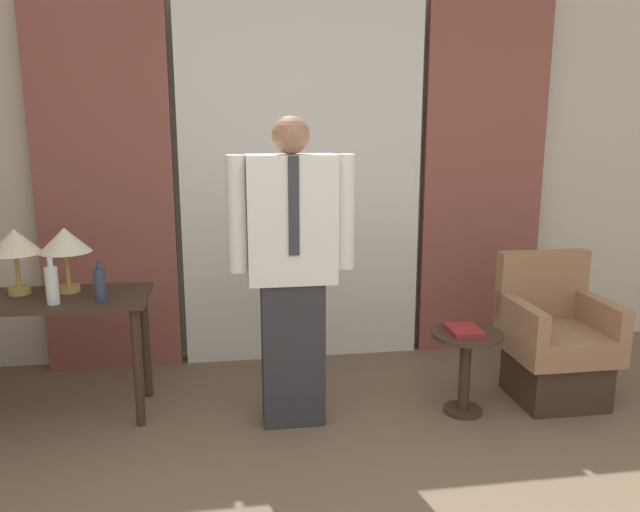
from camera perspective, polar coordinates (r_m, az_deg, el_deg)
name	(u,v)px	position (r m, az deg, el deg)	size (l,w,h in m)	color
wall_back	(300,169)	(4.46, -1.84, 7.94)	(10.00, 0.06, 2.70)	beige
curtain_sheer_center	(302,179)	(4.34, -1.62, 7.02)	(1.67, 0.06, 2.58)	white
curtain_drape_left	(104,182)	(4.38, -19.11, 6.40)	(0.89, 0.06, 2.58)	brown
curtain_drape_right	(483,177)	(4.69, 14.69, 7.02)	(0.89, 0.06, 2.58)	brown
desk	(42,317)	(3.86, -24.04, -5.09)	(1.18, 0.51, 0.72)	#38281E
table_lamp_left	(15,244)	(3.89, -26.13, 1.00)	(0.29, 0.29, 0.38)	tan
table_lamp_right	(65,243)	(3.82, -22.29, 1.15)	(0.29, 0.29, 0.38)	tan
bottle_near_edge	(52,285)	(3.64, -23.31, -2.42)	(0.07, 0.07, 0.26)	silver
bottle_by_lamp	(100,284)	(3.61, -19.47, -2.44)	(0.07, 0.07, 0.23)	#2D3851
person	(292,264)	(3.38, -2.57, -0.72)	(0.69, 0.23, 1.71)	#2D2D33
armchair	(554,345)	(4.12, 20.63, -7.63)	(0.58, 0.57, 0.89)	#38281E
side_table	(465,358)	(3.76, 13.16, -9.05)	(0.41, 0.41, 0.50)	#38281E
book	(464,330)	(3.69, 13.02, -6.62)	(0.17, 0.23, 0.03)	maroon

